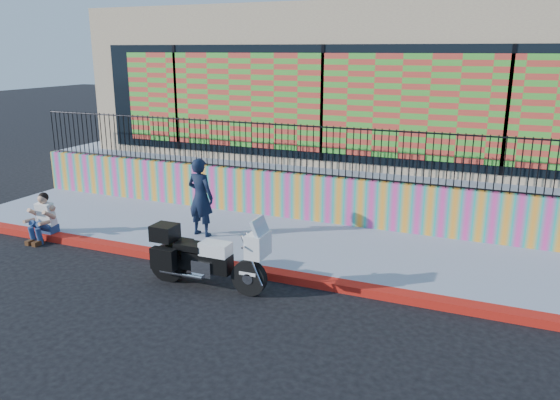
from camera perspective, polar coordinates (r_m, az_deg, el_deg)
The scene contains 10 objects.
ground at distance 10.51m, azimuth -3.25°, elevation -7.70°, with size 90.00×90.00×0.00m, color black.
red_curb at distance 10.48m, azimuth -3.26°, elevation -7.33°, with size 16.00×0.30×0.15m, color red.
sidewalk at distance 11.88m, azimuth 0.28°, elevation -4.50°, with size 16.00×3.00×0.15m, color #959DB2.
mural_wall at distance 13.11m, azimuth 3.00°, elevation 0.27°, with size 16.00×0.20×1.10m, color #E53C97.
metal_fence at distance 12.86m, azimuth 3.07°, elevation 5.22°, with size 15.80×0.04×1.20m, color black, non-canonical shape.
elevated_platform at distance 17.88m, azimuth 8.67°, elevation 3.98°, with size 16.00×10.00×1.25m, color #959DB2.
storefront_building at distance 17.35m, azimuth 8.84°, elevation 12.37°, with size 14.00×8.06×4.00m.
police_motorcycle at distance 9.82m, azimuth -7.84°, elevation -5.77°, with size 2.29×0.76×1.43m.
police_officer at distance 12.03m, azimuth -8.30°, elevation 0.30°, with size 0.63×0.42×1.74m, color black.
seated_man at distance 13.17m, azimuth -23.67°, elevation -2.11°, with size 0.54×0.71×1.06m.
Camera 1 is at (4.33, -8.64, 4.13)m, focal length 35.00 mm.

